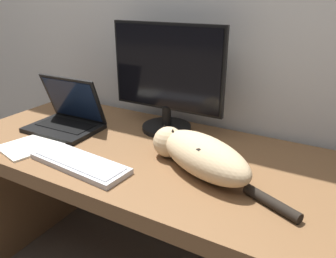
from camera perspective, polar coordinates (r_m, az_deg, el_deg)
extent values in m
cube|color=brown|center=(1.31, -2.73, -5.02)|extent=(1.69, 0.72, 0.06)
cube|color=brown|center=(1.99, -22.88, -8.88)|extent=(0.04, 0.66, 0.68)
cylinder|color=black|center=(1.50, -0.24, 0.29)|extent=(0.22, 0.22, 0.02)
cylinder|color=black|center=(1.48, -0.25, 2.27)|extent=(0.04, 0.04, 0.09)
cube|color=black|center=(1.42, -0.15, 10.64)|extent=(0.52, 0.02, 0.37)
cube|color=black|center=(1.41, -0.36, 10.56)|extent=(0.50, 0.01, 0.35)
cube|color=black|center=(1.56, -17.71, 0.13)|extent=(0.32, 0.23, 0.02)
cube|color=black|center=(1.56, -17.41, 0.69)|extent=(0.26, 0.13, 0.00)
cube|color=black|center=(1.57, -16.23, 5.04)|extent=(0.32, 0.08, 0.22)
cube|color=black|center=(1.57, -16.35, 4.94)|extent=(0.28, 0.07, 0.19)
cube|color=#BCBCC1|center=(1.23, -15.13, -5.78)|extent=(0.40, 0.17, 0.02)
cube|color=#939397|center=(1.22, -15.18, -5.31)|extent=(0.37, 0.14, 0.00)
ellipsoid|color=#D1B284|center=(1.12, 6.25, -4.69)|extent=(0.43, 0.32, 0.13)
ellipsoid|color=black|center=(1.09, 7.03, -3.38)|extent=(0.22, 0.19, 0.05)
sphere|color=#D1B284|center=(1.23, 0.09, -2.26)|extent=(0.12, 0.12, 0.12)
cone|color=black|center=(1.23, -0.63, 0.18)|extent=(0.04, 0.04, 0.03)
cone|color=black|center=(1.19, 0.83, -0.60)|extent=(0.04, 0.04, 0.03)
cylinder|color=black|center=(1.02, 17.57, -12.10)|extent=(0.18, 0.11, 0.03)
cube|color=white|center=(1.45, -22.54, -2.60)|extent=(0.23, 0.27, 0.01)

